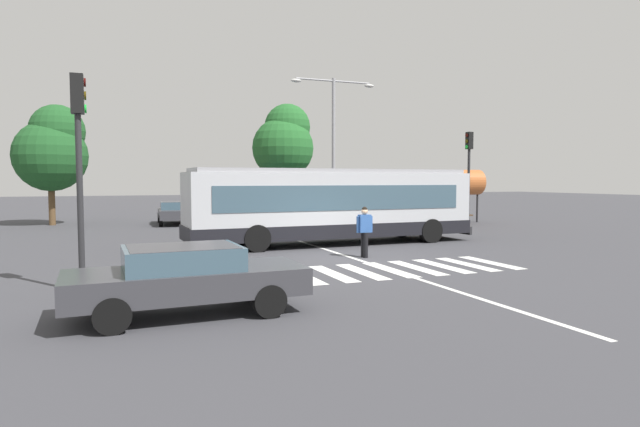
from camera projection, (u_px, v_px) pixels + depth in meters
name	position (u px, v px, depth m)	size (l,w,h in m)	color
ground_plane	(343.00, 258.00, 17.75)	(160.00, 160.00, 0.00)	#3D3D42
city_transit_bus	(333.00, 205.00, 21.69)	(12.03, 2.84, 3.06)	black
pedestrian_crossing_street	(364.00, 229.00, 17.95)	(0.58, 0.37, 1.72)	black
foreground_sedan	(186.00, 276.00, 10.27)	(4.54, 1.96, 1.35)	black
parked_car_charcoal	(175.00, 211.00, 31.48)	(2.08, 4.60, 1.35)	black
parked_car_red	(224.00, 211.00, 32.28)	(1.98, 4.55, 1.35)	black
parked_car_blue	(268.00, 210.00, 33.03)	(1.96, 4.54, 1.35)	black
parked_car_black	(304.00, 209.00, 34.32)	(1.91, 4.52, 1.35)	black
parked_car_teal	(341.00, 208.00, 35.49)	(2.12, 4.61, 1.35)	black
traffic_light_near_corner	(79.00, 148.00, 12.24)	(0.33, 0.32, 5.03)	#28282B
traffic_light_far_corner	(469.00, 165.00, 28.04)	(0.33, 0.32, 5.14)	#28282B
bus_stop_shelter	(449.00, 183.00, 32.19)	(4.39, 1.54, 3.25)	#28282B
twin_arm_street_lamp	(334.00, 134.00, 30.29)	(5.10, 0.32, 8.37)	#939399
background_tree_left	(52.00, 149.00, 30.70)	(4.09, 4.09, 6.98)	brown
background_tree_right	(284.00, 142.00, 36.40)	(4.19, 4.19, 7.84)	brown
crosswalk_painted_stripes	(403.00, 269.00, 15.69)	(6.79, 2.79, 0.01)	silver
lane_center_line	(329.00, 251.00, 19.73)	(0.16, 24.00, 0.01)	silver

